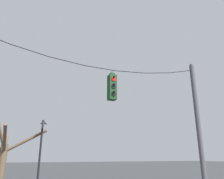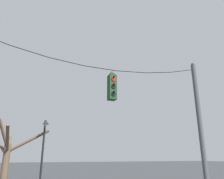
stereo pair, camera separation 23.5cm
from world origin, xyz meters
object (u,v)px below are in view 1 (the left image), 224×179
at_px(street_lamp, 41,144).
at_px(bare_tree, 3,155).
at_px(traffic_light_near_left_pole, 112,87).
at_px(utility_pole_right, 199,130).

relative_size(street_lamp, bare_tree, 0.87).
relative_size(traffic_light_near_left_pole, bare_tree, 0.27).
bearing_deg(utility_pole_right, bare_tree, 143.85).
bearing_deg(utility_pole_right, traffic_light_near_left_pole, 180.00).
xyz_separation_m(street_lamp, bare_tree, (-2.01, 0.98, -0.64)).
relative_size(traffic_light_near_left_pole, street_lamp, 0.31).
height_order(traffic_light_near_left_pole, bare_tree, traffic_light_near_left_pole).
height_order(street_lamp, bare_tree, bare_tree).
bearing_deg(street_lamp, bare_tree, 153.93).
distance_m(street_lamp, bare_tree, 2.33).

